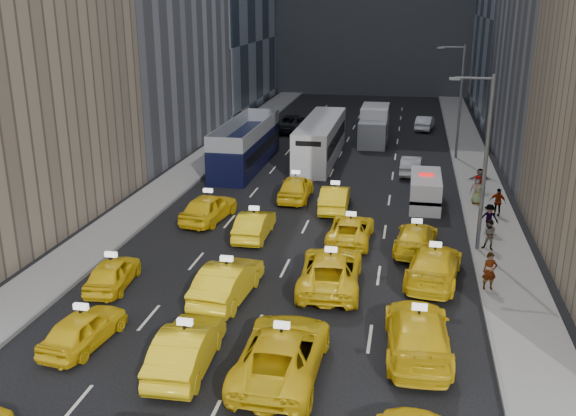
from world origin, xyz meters
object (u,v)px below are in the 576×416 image
Objects in this scene: double_decker at (246,145)px; city_bus at (321,140)px; box_truck at (374,125)px; pedestrian_0 at (490,271)px; nypd_van at (425,191)px.

double_decker reaches higher than city_bus.
city_bus is 1.83× the size of box_truck.
pedestrian_0 is at bearing -76.26° from box_truck.
city_bus is 7.44× the size of pedestrian_0.
box_truck is 4.07× the size of pedestrian_0.
box_truck is at bearing 92.24° from pedestrian_0.
double_decker is 13.92m from box_truck.
city_bus is (-8.13, 10.59, 0.67)m from nypd_van.
nypd_van is 0.39× the size of city_bus.
pedestrian_0 is at bearing -68.53° from city_bus.
city_bus is 8.17m from box_truck.
box_truck is 30.80m from pedestrian_0.
city_bus is at bearing 104.47° from pedestrian_0.
box_truck is (9.10, 10.54, -0.17)m from double_decker.
double_decker is (-13.43, 7.29, 0.78)m from nypd_van.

